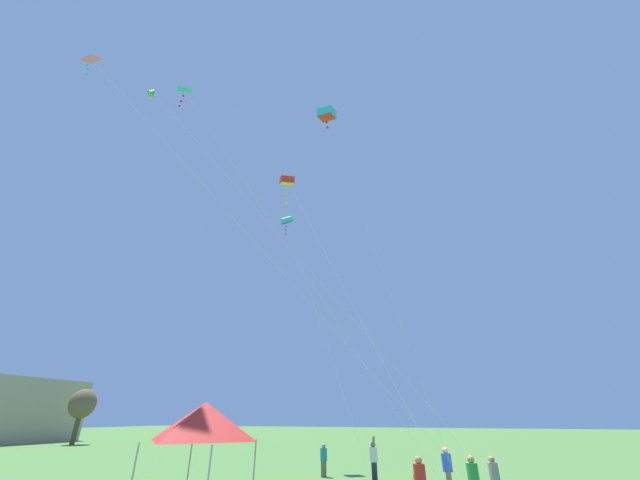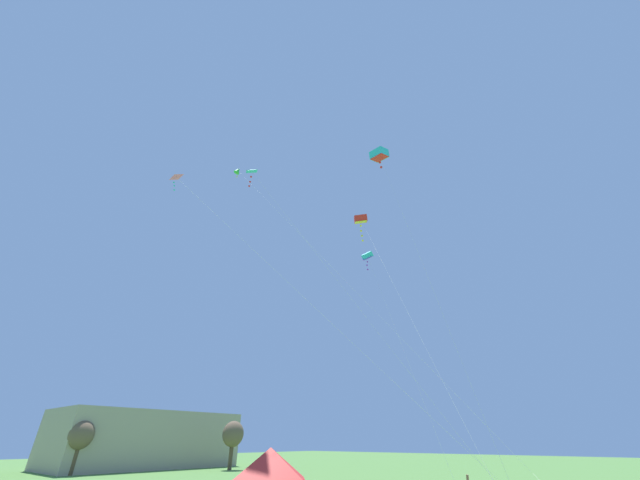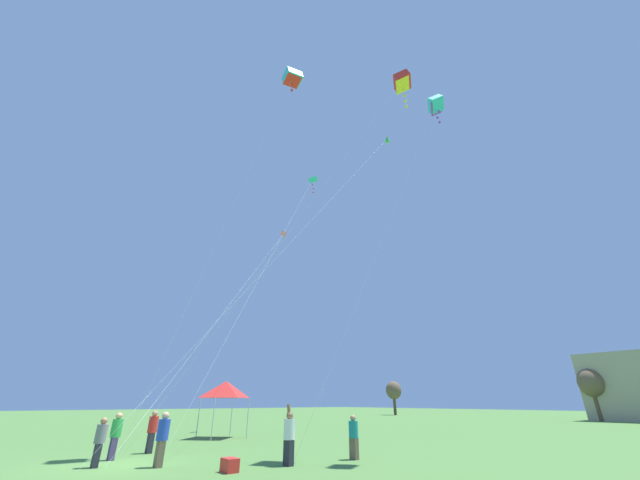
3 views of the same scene
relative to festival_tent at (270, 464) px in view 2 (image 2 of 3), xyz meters
name	(u,v)px [view 2 (image 2 of 3)]	position (x,y,z in m)	size (l,w,h in m)	color
distant_building	(146,439)	(20.13, 50.59, 0.93)	(25.94, 13.21, 7.67)	tan
tree_far_right	(81,436)	(8.52, 44.13, 1.29)	(2.92, 2.92, 5.89)	brown
tree_near_right	(233,435)	(26.66, 37.29, 1.53)	(3.09, 3.09, 6.24)	brown
festival_tent	(270,464)	(0.00, 0.00, 0.00)	(2.65, 2.65, 3.43)	#B7B7BC
kite_red_box_0	(361,220)	(13.98, 4.30, 19.42)	(9.25, 12.14, 22.94)	silver
kite_cyan_box_1	(367,256)	(15.77, 4.96, 16.36)	(4.66, 8.13, 19.91)	silver
kite_pink_delta_2	(181,182)	(-3.22, 5.87, 14.38)	(11.61, 14.58, 17.98)	silver
kite_cyan_delta_3	(253,173)	(1.84, 5.77, 18.29)	(7.58, 12.92, 21.75)	silver
kite_green_diamond_4	(239,171)	(5.35, 13.05, 24.74)	(3.46, 22.56, 28.24)	silver
kite_cyan_box_5	(379,155)	(8.65, -1.29, 20.61)	(3.58, 6.60, 24.07)	silver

